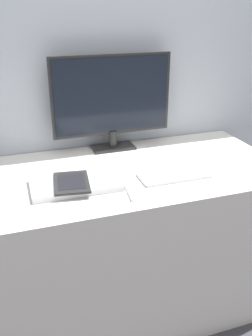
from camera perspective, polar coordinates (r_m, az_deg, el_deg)
name	(u,v)px	position (r m, az deg, el deg)	size (l,w,h in m)	color
ground_plane	(138,330)	(1.90, 1.89, -23.47)	(10.00, 10.00, 0.00)	#38383D
wall_back	(99,48)	(1.84, -4.18, 17.78)	(3.60, 0.05, 2.40)	#B2BCC6
desk	(124,240)	(1.80, -0.29, -10.99)	(1.40, 0.68, 0.73)	silver
monitor	(112,100)	(1.79, -2.12, 10.39)	(0.58, 0.11, 0.45)	#262626
keyboard	(174,175)	(1.57, 7.34, -1.12)	(0.29, 0.12, 0.01)	silver
laptop	(75,184)	(1.49, -7.74, -2.37)	(0.35, 0.21, 0.02)	silver
ereader	(71,182)	(1.47, -8.31, -2.18)	(0.16, 0.21, 0.01)	black
pen	(129,193)	(1.43, 0.41, -3.78)	(0.03, 0.14, 0.01)	silver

